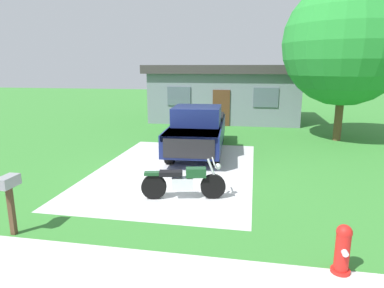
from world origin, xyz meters
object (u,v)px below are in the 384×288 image
object	(u,v)px
motorcycle	(184,182)
neighbor_house	(225,92)
pickup_truck	(198,129)
fire_hydrant	(342,249)
mailbox	(9,190)
shade_tree	(346,43)

from	to	relation	value
motorcycle	neighbor_house	bearing A→B (deg)	90.70
motorcycle	pickup_truck	xyz separation A→B (m)	(-0.48, 5.09, 0.48)
fire_hydrant	mailbox	distance (m)	6.38
shade_tree	mailbox	bearing A→B (deg)	-128.40
shade_tree	motorcycle	bearing A→B (deg)	-123.68
motorcycle	shade_tree	size ratio (longest dim) A/B	0.30
fire_hydrant	neighbor_house	size ratio (longest dim) A/B	0.09
fire_hydrant	shade_tree	world-z (taller)	shade_tree
pickup_truck	shade_tree	bearing A→B (deg)	28.73
motorcycle	pickup_truck	size ratio (longest dim) A/B	0.38
pickup_truck	mailbox	xyz separation A→B (m)	(-2.61, -7.64, 0.03)
neighbor_house	pickup_truck	bearing A→B (deg)	-91.98
motorcycle	fire_hydrant	bearing A→B (deg)	-39.91
motorcycle	mailbox	distance (m)	4.03
motorcycle	shade_tree	xyz separation A→B (m)	(5.62, 8.44, 3.94)
mailbox	neighbor_house	xyz separation A→B (m)	(2.91, 16.50, 0.81)
fire_hydrant	shade_tree	distance (m)	12.09
mailbox	pickup_truck	bearing A→B (deg)	71.16
fire_hydrant	shade_tree	size ratio (longest dim) A/B	0.12
pickup_truck	fire_hydrant	size ratio (longest dim) A/B	6.58
motorcycle	neighbor_house	xyz separation A→B (m)	(-0.17, 13.95, 1.32)
pickup_truck	neighbor_house	size ratio (longest dim) A/B	0.60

